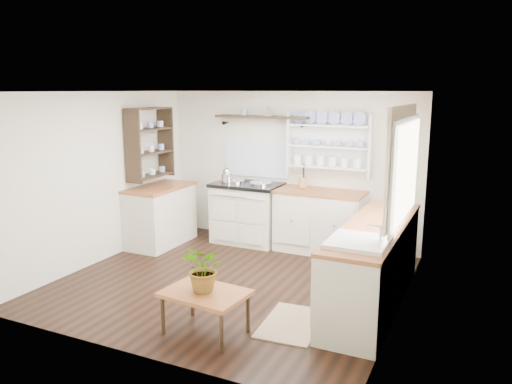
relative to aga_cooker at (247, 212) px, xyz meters
The scene contains 19 objects.
floor 1.73m from the aga_cooker, 70.41° to the right, with size 4.00×3.80×0.01m, color black.
wall_back 0.94m from the aga_cooker, 30.60° to the left, with size 4.00×0.02×2.30m, color silver.
wall_right 3.08m from the aga_cooker, 31.53° to the right, with size 0.02×3.80×2.30m, color silver.
wall_left 2.24m from the aga_cooker, 132.56° to the right, with size 0.02×3.80×2.30m, color silver.
ceiling 2.47m from the aga_cooker, 70.41° to the right, with size 4.00×3.80×0.01m, color white.
window 3.08m from the aga_cooker, 29.52° to the right, with size 0.08×1.55×1.22m.
aga_cooker is the anchor object (origin of this frame).
back_cabinets 1.16m from the aga_cooker, ahead, with size 1.27×0.63×0.90m.
right_cabinets 2.69m from the aga_cooker, 33.05° to the right, with size 0.62×2.43×0.90m.
belfast_sink 3.18m from the aga_cooker, 44.50° to the right, with size 0.55×0.60×0.45m.
left_cabinets 1.32m from the aga_cooker, 149.60° to the right, with size 0.62×1.13×0.90m.
plate_rack 1.65m from the aga_cooker, 13.66° to the left, with size 1.20×0.22×0.90m.
high_shelf 1.46m from the aga_cooker, 52.62° to the left, with size 1.50×0.29×0.16m.
left_shelving 1.80m from the aga_cooker, 152.41° to the right, with size 0.28×0.80×1.05m, color black.
kettle 0.65m from the aga_cooker, 156.85° to the right, with size 0.18×0.18×0.22m, color silver, non-canonical shape.
utensil_crock 1.00m from the aga_cooker, ahead, with size 0.12×0.12×0.14m, color #A46D3C.
center_table 3.00m from the aga_cooker, 71.53° to the right, with size 0.83×0.63×0.43m.
potted_plant 3.00m from the aga_cooker, 71.53° to the right, with size 0.41×0.36×0.46m, color #3F7233.
floor_rug 2.88m from the aga_cooker, 54.75° to the right, with size 0.55×0.85×0.02m, color #7E6749.
Camera 1 is at (2.74, -5.13, 2.32)m, focal length 35.00 mm.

